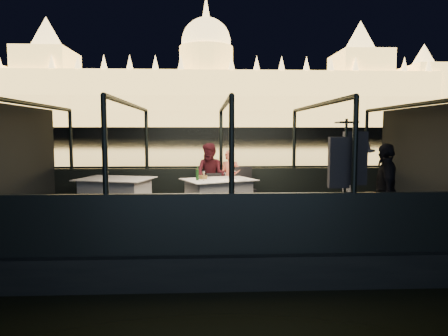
{
  "coord_description": "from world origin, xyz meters",
  "views": [
    {
      "loc": [
        -0.37,
        -7.71,
        2.29
      ],
      "look_at": [
        0.0,
        0.4,
        1.55
      ],
      "focal_mm": 32.0,
      "sensor_mm": 36.0,
      "label": 1
    }
  ],
  "objects_px": {
    "person_woman_coral": "(230,176)",
    "dining_table_aft": "(116,197)",
    "passenger_dark": "(385,188)",
    "person_man_maroon": "(211,176)",
    "dining_table_central": "(219,196)",
    "chair_port_left": "(214,191)",
    "chair_port_right": "(244,190)",
    "wine_bottle": "(197,173)",
    "passenger_stripe": "(354,188)",
    "coat_stand": "(345,189)"
  },
  "relations": [
    {
      "from": "person_woman_coral",
      "to": "dining_table_aft",
      "type": "bearing_deg",
      "value": -151.19
    },
    {
      "from": "dining_table_aft",
      "to": "passenger_dark",
      "type": "relative_size",
      "value": 0.94
    },
    {
      "from": "person_man_maroon",
      "to": "passenger_dark",
      "type": "xyz_separation_m",
      "value": [
        2.9,
        -2.79,
        0.1
      ]
    },
    {
      "from": "dining_table_central",
      "to": "chair_port_left",
      "type": "height_order",
      "value": "chair_port_left"
    },
    {
      "from": "chair_port_left",
      "to": "chair_port_right",
      "type": "height_order",
      "value": "chair_port_right"
    },
    {
      "from": "dining_table_central",
      "to": "person_woman_coral",
      "type": "xyz_separation_m",
      "value": [
        0.29,
        0.72,
        0.36
      ]
    },
    {
      "from": "passenger_dark",
      "to": "wine_bottle",
      "type": "height_order",
      "value": "passenger_dark"
    },
    {
      "from": "dining_table_central",
      "to": "wine_bottle",
      "type": "relative_size",
      "value": 4.96
    },
    {
      "from": "dining_table_central",
      "to": "passenger_dark",
      "type": "height_order",
      "value": "passenger_dark"
    },
    {
      "from": "chair_port_right",
      "to": "passenger_dark",
      "type": "bearing_deg",
      "value": -70.23
    },
    {
      "from": "person_man_maroon",
      "to": "passenger_stripe",
      "type": "xyz_separation_m",
      "value": [
        2.38,
        -2.77,
        0.1
      ]
    },
    {
      "from": "dining_table_central",
      "to": "dining_table_aft",
      "type": "bearing_deg",
      "value": 179.25
    },
    {
      "from": "coat_stand",
      "to": "person_woman_coral",
      "type": "relative_size",
      "value": 1.46
    },
    {
      "from": "dining_table_central",
      "to": "dining_table_aft",
      "type": "relative_size",
      "value": 0.97
    },
    {
      "from": "chair_port_right",
      "to": "wine_bottle",
      "type": "relative_size",
      "value": 3.28
    },
    {
      "from": "person_woman_coral",
      "to": "passenger_dark",
      "type": "xyz_separation_m",
      "value": [
        2.45,
        -2.79,
        0.1
      ]
    },
    {
      "from": "passenger_stripe",
      "to": "passenger_dark",
      "type": "bearing_deg",
      "value": -73.66
    },
    {
      "from": "chair_port_left",
      "to": "wine_bottle",
      "type": "bearing_deg",
      "value": -133.65
    },
    {
      "from": "chair_port_left",
      "to": "wine_bottle",
      "type": "xyz_separation_m",
      "value": [
        -0.37,
        -0.63,
        0.47
      ]
    },
    {
      "from": "passenger_dark",
      "to": "wine_bottle",
      "type": "bearing_deg",
      "value": -102.06
    },
    {
      "from": "dining_table_aft",
      "to": "chair_port_left",
      "type": "bearing_deg",
      "value": 11.18
    },
    {
      "from": "dining_table_aft",
      "to": "person_man_maroon",
      "type": "distance_m",
      "value": 2.2
    },
    {
      "from": "chair_port_right",
      "to": "passenger_stripe",
      "type": "xyz_separation_m",
      "value": [
        1.62,
        -2.55,
        0.4
      ]
    },
    {
      "from": "chair_port_left",
      "to": "person_woman_coral",
      "type": "relative_size",
      "value": 0.6
    },
    {
      "from": "person_man_maroon",
      "to": "passenger_dark",
      "type": "relative_size",
      "value": 0.95
    },
    {
      "from": "chair_port_right",
      "to": "person_man_maroon",
      "type": "bearing_deg",
      "value": 143.96
    },
    {
      "from": "chair_port_left",
      "to": "person_man_maroon",
      "type": "height_order",
      "value": "person_man_maroon"
    },
    {
      "from": "coat_stand",
      "to": "passenger_dark",
      "type": "bearing_deg",
      "value": 29.98
    },
    {
      "from": "coat_stand",
      "to": "wine_bottle",
      "type": "bearing_deg",
      "value": 134.15
    },
    {
      "from": "person_woman_coral",
      "to": "chair_port_left",
      "type": "bearing_deg",
      "value": -131.42
    },
    {
      "from": "chair_port_right",
      "to": "passenger_stripe",
      "type": "height_order",
      "value": "passenger_stripe"
    },
    {
      "from": "person_man_maroon",
      "to": "passenger_dark",
      "type": "height_order",
      "value": "passenger_dark"
    },
    {
      "from": "chair_port_right",
      "to": "coat_stand",
      "type": "xyz_separation_m",
      "value": [
        1.27,
        -3.07,
        0.45
      ]
    },
    {
      "from": "person_woman_coral",
      "to": "passenger_stripe",
      "type": "height_order",
      "value": "passenger_stripe"
    },
    {
      "from": "dining_table_central",
      "to": "wine_bottle",
      "type": "xyz_separation_m",
      "value": [
        -0.45,
        -0.18,
        0.53
      ]
    },
    {
      "from": "passenger_dark",
      "to": "wine_bottle",
      "type": "relative_size",
      "value": 5.49
    },
    {
      "from": "dining_table_central",
      "to": "passenger_dark",
      "type": "relative_size",
      "value": 0.9
    },
    {
      "from": "person_woman_coral",
      "to": "passenger_dark",
      "type": "relative_size",
      "value": 0.85
    },
    {
      "from": "person_woman_coral",
      "to": "wine_bottle",
      "type": "distance_m",
      "value": 1.18
    },
    {
      "from": "person_woman_coral",
      "to": "passenger_stripe",
      "type": "relative_size",
      "value": 0.8
    },
    {
      "from": "chair_port_left",
      "to": "person_woman_coral",
      "type": "bearing_deg",
      "value": 21.72
    },
    {
      "from": "dining_table_aft",
      "to": "person_man_maroon",
      "type": "height_order",
      "value": "person_man_maroon"
    },
    {
      "from": "person_woman_coral",
      "to": "person_man_maroon",
      "type": "height_order",
      "value": "person_man_maroon"
    },
    {
      "from": "passenger_stripe",
      "to": "dining_table_central",
      "type": "bearing_deg",
      "value": 65.36
    },
    {
      "from": "coat_stand",
      "to": "wine_bottle",
      "type": "xyz_separation_m",
      "value": [
        -2.32,
        2.39,
        0.02
      ]
    },
    {
      "from": "dining_table_aft",
      "to": "coat_stand",
      "type": "distance_m",
      "value": 4.87
    },
    {
      "from": "person_man_maroon",
      "to": "wine_bottle",
      "type": "relative_size",
      "value": 5.22
    },
    {
      "from": "chair_port_left",
      "to": "chair_port_right",
      "type": "distance_m",
      "value": 0.69
    },
    {
      "from": "dining_table_aft",
      "to": "chair_port_right",
      "type": "relative_size",
      "value": 1.56
    },
    {
      "from": "wine_bottle",
      "to": "chair_port_right",
      "type": "bearing_deg",
      "value": 33.01
    }
  ]
}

